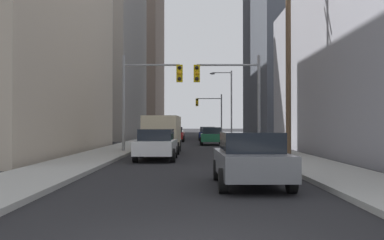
% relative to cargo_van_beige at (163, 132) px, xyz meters
% --- Properties ---
extents(sidewalk_left, '(2.75, 160.00, 0.15)m').
position_rel_cargo_van_beige_xyz_m(sidewalk_left, '(-3.15, 28.36, -1.21)').
color(sidewalk_left, '#9E9E99').
rests_on(sidewalk_left, ground).
extents(sidewalk_right, '(2.75, 160.00, 0.15)m').
position_rel_cargo_van_beige_xyz_m(sidewalk_right, '(6.69, 28.36, -1.21)').
color(sidewalk_right, '#9E9E99').
rests_on(sidewalk_right, ground).
extents(cargo_van_beige, '(2.16, 5.26, 2.26)m').
position_rel_cargo_van_beige_xyz_m(cargo_van_beige, '(0.00, 0.00, 0.00)').
color(cargo_van_beige, '#C6B793').
rests_on(cargo_van_beige, ground).
extents(sedan_grey, '(1.95, 4.23, 1.52)m').
position_rel_cargo_van_beige_xyz_m(sedan_grey, '(3.46, -15.00, -0.52)').
color(sedan_grey, slate).
rests_on(sedan_grey, ground).
extents(sedan_white, '(1.95, 4.25, 1.52)m').
position_rel_cargo_van_beige_xyz_m(sedan_white, '(0.07, -5.74, -0.52)').
color(sedan_white, white).
rests_on(sedan_white, ground).
extents(sedan_green, '(1.95, 4.22, 1.52)m').
position_rel_cargo_van_beige_xyz_m(sedan_green, '(3.48, 11.11, -0.52)').
color(sedan_green, '#195938').
rests_on(sedan_green, ground).
extents(sedan_red, '(1.95, 4.24, 1.52)m').
position_rel_cargo_van_beige_xyz_m(sedan_red, '(0.05, 18.64, -0.52)').
color(sedan_red, maroon).
rests_on(sedan_red, ground).
extents(sedan_navy, '(1.95, 4.26, 1.52)m').
position_rel_cargo_van_beige_xyz_m(sedan_navy, '(3.52, 21.93, -0.52)').
color(sedan_navy, '#141E4C').
rests_on(sedan_navy, ground).
extents(traffic_signal_near_left, '(3.71, 0.44, 6.00)m').
position_rel_cargo_van_beige_xyz_m(traffic_signal_near_left, '(-0.81, -0.22, 2.75)').
color(traffic_signal_near_left, gray).
rests_on(traffic_signal_near_left, ground).
extents(traffic_signal_near_right, '(4.09, 0.44, 6.00)m').
position_rel_cargo_van_beige_xyz_m(traffic_signal_near_right, '(4.16, -0.22, 2.77)').
color(traffic_signal_near_right, gray).
rests_on(traffic_signal_near_right, ground).
extents(traffic_signal_far_right, '(3.68, 0.44, 6.00)m').
position_rel_cargo_van_beige_xyz_m(traffic_signal_far_right, '(4.36, 34.69, 2.75)').
color(traffic_signal_far_right, gray).
rests_on(traffic_signal_far_right, ground).
extents(utility_pole_right, '(2.20, 0.28, 10.30)m').
position_rel_cargo_van_beige_xyz_m(utility_pole_right, '(6.96, -3.72, 4.14)').
color(utility_pole_right, brown).
rests_on(utility_pole_right, ground).
extents(street_lamp_right, '(2.38, 0.32, 7.50)m').
position_rel_cargo_van_beige_xyz_m(street_lamp_right, '(5.64, 20.04, 3.25)').
color(street_lamp_right, gray).
rests_on(street_lamp_right, ground).
extents(building_left_mid_office, '(25.58, 23.18, 25.73)m').
position_rel_cargo_van_beige_xyz_m(building_left_mid_office, '(-18.00, 29.58, 11.58)').
color(building_left_mid_office, gray).
rests_on(building_left_mid_office, ground).
extents(building_right_mid_block, '(16.27, 21.63, 29.94)m').
position_rel_cargo_van_beige_xyz_m(building_right_mid_block, '(17.63, 28.95, 13.68)').
color(building_right_mid_block, '#4C515B').
rests_on(building_right_mid_block, ground).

